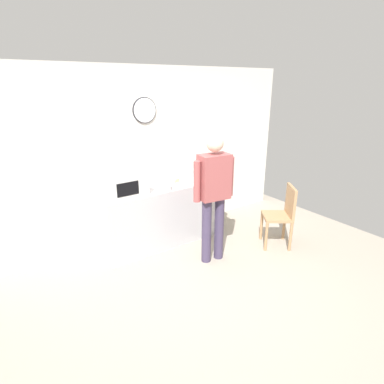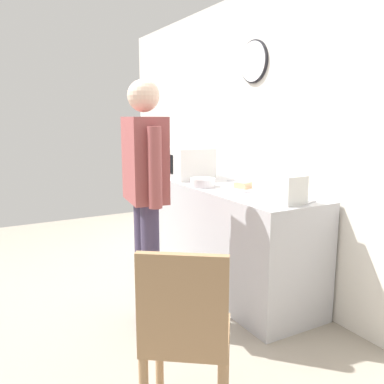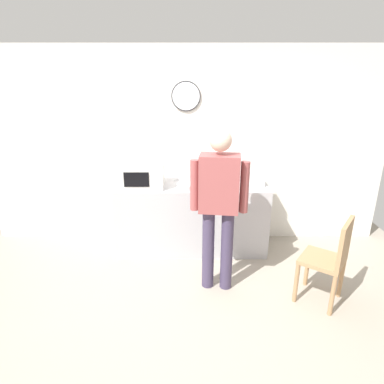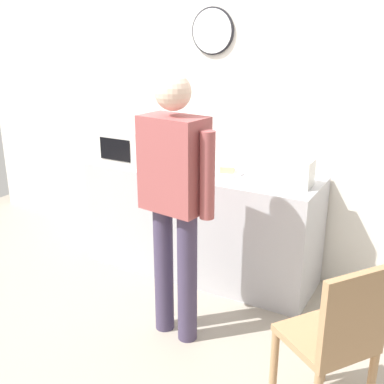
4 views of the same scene
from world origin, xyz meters
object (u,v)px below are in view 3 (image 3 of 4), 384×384
at_px(person_standing, 220,200).
at_px(wooden_chair, 332,258).
at_px(salad_bowl, 187,187).
at_px(fork_utensil, 180,179).
at_px(toaster, 256,178).
at_px(sandwich_plate, 211,183).
at_px(spoon_utensil, 259,181).
at_px(microwave, 145,175).

distance_m(person_standing, wooden_chair, 1.25).
height_order(salad_bowl, fork_utensil, salad_bowl).
bearing_deg(toaster, fork_utensil, 165.75).
relative_size(sandwich_plate, wooden_chair, 0.27).
xyz_separation_m(toaster, fork_utensil, (-0.97, 0.25, -0.10)).
distance_m(salad_bowl, person_standing, 0.77).
distance_m(spoon_utensil, person_standing, 1.17).
bearing_deg(wooden_chair, microwave, 151.81).
bearing_deg(person_standing, toaster, 58.32).
xyz_separation_m(microwave, wooden_chair, (1.98, -1.06, -0.54)).
bearing_deg(salad_bowl, person_standing, -62.70).
relative_size(salad_bowl, wooden_chair, 0.23).
bearing_deg(sandwich_plate, toaster, -3.90).
xyz_separation_m(spoon_utensil, person_standing, (-0.60, -0.99, 0.12)).
bearing_deg(fork_utensil, spoon_utensil, -5.44).
xyz_separation_m(sandwich_plate, fork_utensil, (-0.40, 0.21, -0.02)).
height_order(microwave, person_standing, person_standing).
bearing_deg(spoon_utensil, fork_utensil, 174.56).
bearing_deg(person_standing, spoon_utensil, 59.02).
bearing_deg(toaster, salad_bowl, -168.92).
relative_size(fork_utensil, person_standing, 0.10).
distance_m(sandwich_plate, fork_utensil, 0.45).
bearing_deg(microwave, wooden_chair, -28.19).
relative_size(salad_bowl, toaster, 0.99).
bearing_deg(salad_bowl, sandwich_plate, 34.96).
bearing_deg(fork_utensil, salad_bowl, -76.54).
xyz_separation_m(fork_utensil, person_standing, (0.45, -1.09, 0.12)).
xyz_separation_m(microwave, toaster, (1.40, 0.05, -0.05)).
distance_m(microwave, toaster, 1.40).
height_order(toaster, fork_utensil, toaster).
height_order(salad_bowl, toaster, toaster).
bearing_deg(fork_utensil, person_standing, -67.69).
height_order(sandwich_plate, spoon_utensil, sandwich_plate).
xyz_separation_m(microwave, spoon_utensil, (1.47, 0.20, -0.15)).
relative_size(microwave, wooden_chair, 0.53).
xyz_separation_m(microwave, person_standing, (0.88, -0.79, -0.03)).
bearing_deg(fork_utensil, toaster, -14.25).
distance_m(fork_utensil, spoon_utensil, 1.05).
distance_m(sandwich_plate, spoon_utensil, 0.65).
bearing_deg(person_standing, fork_utensil, 112.31).
bearing_deg(fork_utensil, sandwich_plate, -27.46).
height_order(spoon_utensil, wooden_chair, wooden_chair).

